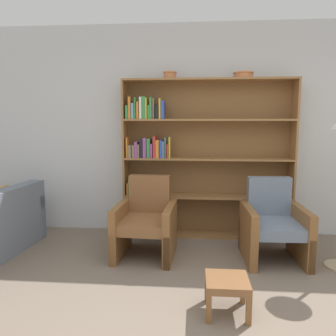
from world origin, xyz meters
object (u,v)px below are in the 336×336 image
at_px(armchair_cushioned, 273,225).
at_px(footstool, 227,285).
at_px(bowl_copper, 170,75).
at_px(armchair_leather, 146,222).
at_px(bowl_cream, 243,75).
at_px(bookshelf, 192,160).

relative_size(armchair_cushioned, footstool, 2.60).
bearing_deg(armchair_cushioned, footstool, 59.37).
bearing_deg(bowl_copper, armchair_leather, -107.80).
bearing_deg(bowl_copper, bowl_cream, 0.00).
bearing_deg(bookshelf, armchair_leather, -125.56).
bearing_deg(bowl_cream, footstool, -100.24).
relative_size(bowl_copper, bowl_cream, 0.69).
xyz_separation_m(bowl_copper, bowl_cream, (0.91, 0.00, -0.01)).
height_order(armchair_leather, armchair_cushioned, same).
relative_size(bookshelf, armchair_leather, 2.48).
relative_size(bowl_cream, armchair_cushioned, 0.29).
distance_m(armchair_cushioned, footstool, 1.26).
xyz_separation_m(bookshelf, bowl_cream, (0.62, -0.02, 1.06)).
bearing_deg(armchair_cushioned, bookshelf, -39.78).
relative_size(bowl_cream, armchair_leather, 0.29).
relative_size(armchair_leather, footstool, 2.60).
bearing_deg(footstool, armchair_leather, 126.24).
distance_m(bowl_copper, armchair_leather, 1.84).
distance_m(armchair_leather, footstool, 1.37).
height_order(bowl_copper, bowl_cream, bowl_copper).
bearing_deg(bowl_copper, armchair_cushioned, -29.72).
bearing_deg(footstool, bookshelf, 99.62).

